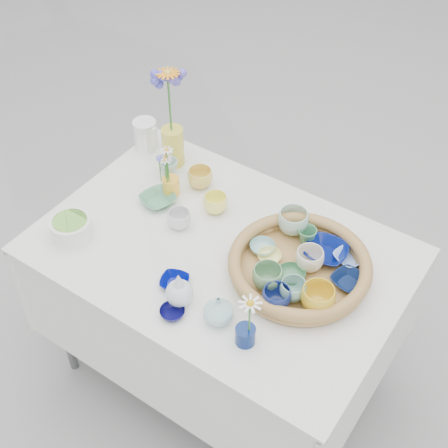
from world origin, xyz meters
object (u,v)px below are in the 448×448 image
Objects in this scene: display_table at (221,371)px; tall_vase_yellow at (173,146)px; bud_vase_seafoam at (218,309)px; wicker_tray at (299,267)px.

tall_vase_yellow is at bearing 145.90° from display_table.
tall_vase_yellow reaches higher than bud_vase_seafoam.
tall_vase_yellow is at bearing 161.37° from wicker_tray.
wicker_tray is 0.32m from bud_vase_seafoam.
bud_vase_seafoam is 0.62× the size of tall_vase_yellow.
display_table is 12.59× the size of bud_vase_seafoam.
display_table is at bearing 123.21° from bud_vase_seafoam.
tall_vase_yellow reaches higher than wicker_tray.
tall_vase_yellow is (-0.70, 0.24, 0.04)m from wicker_tray.
wicker_tray is at bearing -18.63° from tall_vase_yellow.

